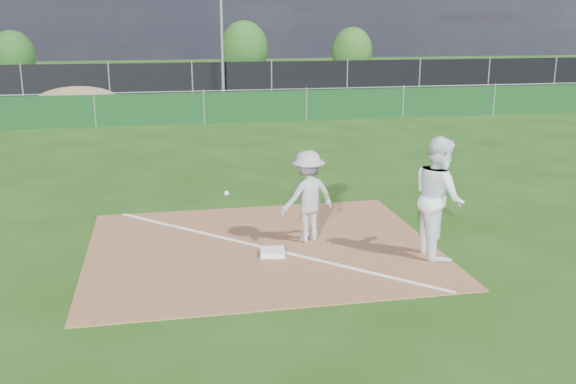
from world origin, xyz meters
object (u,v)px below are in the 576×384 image
(tree_left, at_px, (13,56))
(tree_right, at_px, (352,51))
(light_pole, at_px, (221,16))
(car_mid, at_px, (152,77))
(tree_mid, at_px, (244,49))
(runner, at_px, (439,197))
(first_base, at_px, (273,252))
(car_right, at_px, (300,75))
(play_at_first, at_px, (308,196))
(car_left, at_px, (76,80))

(tree_left, distance_m, tree_right, 22.03)
(light_pole, height_order, car_mid, light_pole)
(tree_mid, bearing_deg, runner, -91.95)
(light_pole, relative_size, first_base, 19.67)
(car_mid, relative_size, car_right, 0.87)
(car_right, relative_size, tree_mid, 1.27)
(car_right, bearing_deg, play_at_first, -168.41)
(car_right, relative_size, tree_left, 1.50)
(car_left, bearing_deg, first_base, -169.84)
(car_mid, xyz_separation_m, tree_mid, (5.98, 5.45, 1.24))
(car_mid, xyz_separation_m, tree_right, (13.60, 6.08, 1.02))
(first_base, xyz_separation_m, tree_mid, (3.87, 32.94, 1.88))
(runner, xyz_separation_m, car_left, (-8.87, 26.89, -0.33))
(play_at_first, relative_size, tree_left, 0.65)
(light_pole, distance_m, tree_mid, 11.32)
(tree_mid, bearing_deg, first_base, -96.71)
(first_base, distance_m, car_mid, 27.58)
(light_pole, relative_size, car_mid, 1.91)
(car_left, relative_size, tree_left, 1.25)
(car_left, xyz_separation_m, tree_left, (-4.39, 6.44, 0.96))
(car_left, xyz_separation_m, car_right, (12.46, 0.48, 0.01))
(first_base, relative_size, play_at_first, 0.19)
(runner, bearing_deg, tree_left, 24.31)
(car_left, relative_size, tree_right, 1.20)
(car_mid, bearing_deg, car_right, -117.00)
(car_left, relative_size, car_right, 0.83)
(car_right, xyz_separation_m, tree_mid, (-2.45, 6.06, 1.24))
(car_mid, distance_m, car_right, 8.45)
(runner, bearing_deg, light_pole, 6.04)
(light_pole, height_order, first_base, light_pole)
(light_pole, relative_size, car_left, 2.00)
(play_at_first, height_order, car_mid, play_at_first)
(runner, relative_size, car_mid, 0.49)
(light_pole, height_order, car_left, light_pole)
(runner, xyz_separation_m, tree_mid, (1.14, 33.44, 0.92))
(first_base, height_order, tree_left, tree_left)
(runner, relative_size, tree_mid, 0.54)
(light_pole, distance_m, first_base, 22.49)
(tree_right, bearing_deg, car_mid, -155.89)
(first_base, height_order, runner, runner)
(car_right, distance_m, tree_right, 8.52)
(runner, bearing_deg, car_left, 20.87)
(tree_left, bearing_deg, tree_mid, 0.41)
(light_pole, height_order, car_right, light_pole)
(first_base, distance_m, car_left, 27.11)
(play_at_first, distance_m, car_left, 26.69)
(light_pole, height_order, tree_left, light_pole)
(tree_right, bearing_deg, tree_mid, -175.24)
(car_right, bearing_deg, tree_left, 94.10)
(runner, bearing_deg, tree_right, -11.80)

